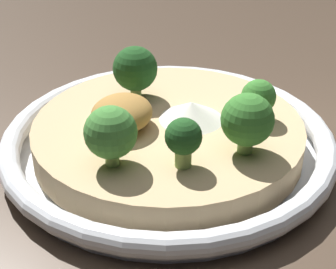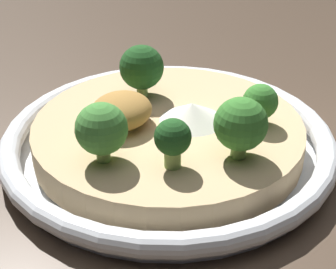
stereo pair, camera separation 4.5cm
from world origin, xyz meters
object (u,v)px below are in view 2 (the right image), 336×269
object	(u,v)px
broccoli_front	(260,102)
broccoli_left	(173,139)
risotto_bowl	(168,138)
broccoli_front_left	(241,125)
broccoli_back_left	(101,129)
broccoli_back	(142,68)

from	to	relation	value
broccoli_front	broccoli_left	bearing A→B (deg)	160.72
risotto_bowl	broccoli_front_left	size ratio (longest dim) A/B	5.91
risotto_bowl	broccoli_left	xyz separation A→B (m)	(-0.06, -0.04, 0.04)
broccoli_back_left	broccoli_front	world-z (taller)	broccoli_back_left
broccoli_left	risotto_bowl	bearing A→B (deg)	32.61
broccoli_left	broccoli_back_left	bearing A→B (deg)	111.07
broccoli_back	risotto_bowl	bearing A→B (deg)	-124.83
broccoli_front_left	broccoli_front	distance (m)	0.06
broccoli_back_left	broccoli_left	distance (m)	0.05
risotto_bowl	broccoli_left	bearing A→B (deg)	-147.39
risotto_bowl	broccoli_back_left	xyz separation A→B (m)	(-0.08, 0.01, 0.04)
broccoli_back	broccoli_front	xyz separation A→B (m)	(0.00, -0.12, -0.01)
risotto_bowl	broccoli_back_left	distance (m)	0.09
broccoli_back	broccoli_front_left	xyz separation A→B (m)	(-0.05, -0.12, -0.00)
risotto_bowl	broccoli_left	world-z (taller)	broccoli_left
broccoli_back_left	broccoli_front_left	world-z (taller)	broccoli_front_left
risotto_bowl	broccoli_front	xyz separation A→B (m)	(0.04, -0.07, 0.04)
broccoli_back_left	broccoli_back	size ratio (longest dim) A/B	0.96
broccoli_back_left	broccoli_left	xyz separation A→B (m)	(0.02, -0.05, -0.00)
broccoli_front	broccoli_back	bearing A→B (deg)	91.50
broccoli_back_left	broccoli_left	bearing A→B (deg)	-68.93
broccoli_left	broccoli_back	size ratio (longest dim) A/B	0.79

